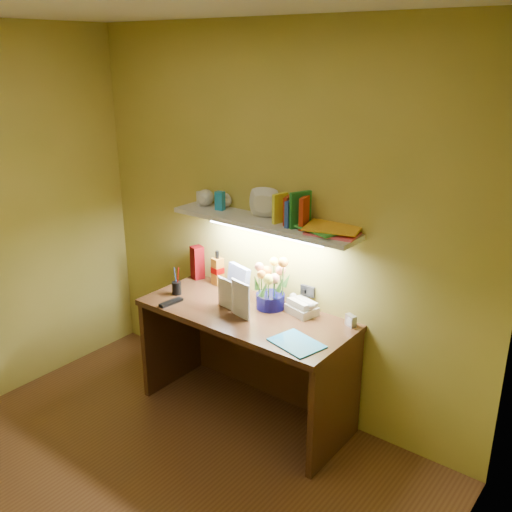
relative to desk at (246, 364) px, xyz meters
The scene contains 13 objects.
desk is the anchor object (origin of this frame).
flower_bouquet 0.57m from the desk, 60.63° to the left, with size 0.21×0.21×0.33m, color #060739, non-canonical shape.
telephone 0.56m from the desk, 33.74° to the left, with size 0.18×0.14×0.11m, color beige, non-canonical shape.
desk_clock 0.78m from the desk, 20.80° to the left, with size 0.07×0.04×0.07m, color silver.
whisky_bottle 0.71m from the desk, 151.54° to the left, with size 0.07×0.07×0.25m, color #B66C1B, non-canonical shape.
whisky_box 0.84m from the desk, 159.52° to the left, with size 0.08×0.08×0.24m, color #5C0609.
pen_cup 0.71m from the desk, behind, with size 0.06×0.06×0.15m, color black.
art_card 0.55m from the desk, 138.10° to the left, with size 0.21×0.04×0.21m, color white, non-canonical shape.
tv_remote 0.63m from the desk, 156.78° to the right, with size 0.05×0.17×0.02m, color black.
blue_folder 0.64m from the desk, 16.70° to the right, with size 0.29×0.21×0.01m, color #1E8DD2.
desk_book_a 0.52m from the desk, behind, with size 0.15×0.02×0.20m, color beige.
desk_book_b 0.50m from the desk, 141.41° to the right, with size 0.17×0.02×0.23m, color silver.
wall_shelf 0.98m from the desk, 78.34° to the left, with size 1.31×0.32×0.25m.
Camera 1 is at (2.05, -1.35, 2.31)m, focal length 40.00 mm.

